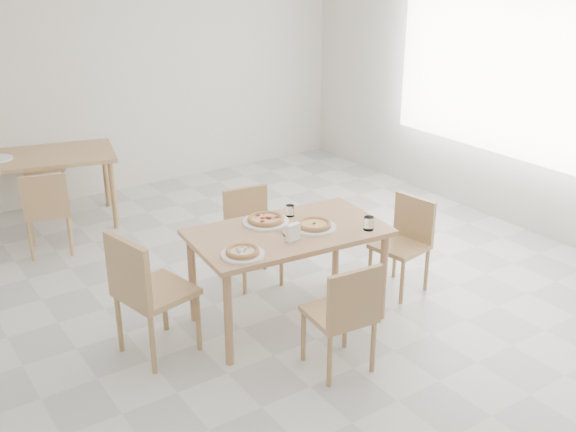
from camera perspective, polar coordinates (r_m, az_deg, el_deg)
room at (r=7.03m, az=19.02°, el=11.02°), size 7.28×7.00×7.00m
main_table at (r=4.99m, az=0.00°, el=-2.14°), size 1.50×0.95×0.75m
chair_south at (r=4.48m, az=4.86°, el=-8.01°), size 0.44×0.44×0.81m
chair_north at (r=5.72m, az=-3.17°, el=-1.06°), size 0.45×0.45×0.80m
chair_west at (r=4.70m, az=-12.01°, el=-5.94°), size 0.55×0.55×0.93m
chair_east at (r=5.64m, az=9.94°, el=-1.80°), size 0.45×0.45×0.79m
plate_margherita at (r=4.98m, az=2.22°, el=-0.96°), size 0.33×0.33×0.02m
plate_mushroom at (r=4.56m, az=-3.85°, el=-3.27°), size 0.30×0.30×0.02m
plate_pepperoni at (r=5.08m, az=-1.89°, el=-0.51°), size 0.35×0.35×0.02m
pizza_margherita at (r=4.97m, az=2.23°, el=-0.72°), size 0.29×0.29×0.03m
pizza_mushroom at (r=4.55m, az=-3.86°, el=-3.01°), size 0.30×0.30×0.03m
pizza_pepperoni at (r=5.07m, az=-1.89°, el=-0.26°), size 0.33×0.33×0.03m
tumbler_a at (r=4.98m, az=6.84°, el=-0.63°), size 0.08×0.08×0.10m
tumbler_b at (r=5.19m, az=0.17°, el=0.45°), size 0.07×0.07×0.09m
napkin_holder at (r=4.74m, az=0.43°, el=-1.46°), size 0.13×0.08×0.13m
fork_a at (r=4.86m, az=-0.39°, el=-1.65°), size 0.04×0.19×0.01m
fork_b at (r=4.86m, az=-0.36°, el=-1.63°), size 0.06×0.17×0.01m
second_table at (r=7.20m, az=-20.15°, el=4.20°), size 1.57×1.13×0.75m
chair_back_s at (r=6.53m, az=-19.75°, el=0.72°), size 0.50×0.50×0.81m
chair_back_n at (r=7.93m, az=-20.20°, el=4.62°), size 0.49×0.49×0.88m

